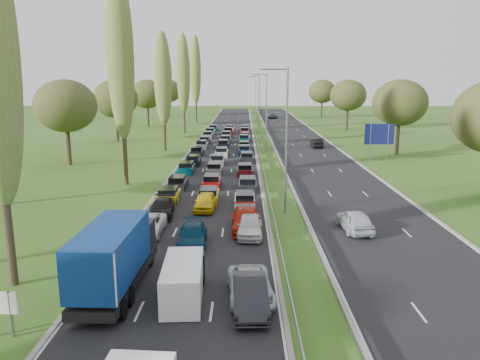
{
  "coord_description": "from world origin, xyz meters",
  "views": [
    {
      "loc": [
        1.06,
        5.27,
        10.96
      ],
      "look_at": [
        0.68,
        49.46,
        1.5
      ],
      "focal_mm": 35.0,
      "sensor_mm": 36.0,
      "label": 1
    }
  ],
  "objects": [
    {
      "name": "central_reservation",
      "position": [
        4.5,
        82.5,
        0.55
      ],
      "size": [
        2.36,
        215.0,
        0.32
      ],
      "color": "gray",
      "rests_on": "ground"
    },
    {
      "name": "traffic_queue_fill",
      "position": [
        -2.29,
        77.28,
        0.44
      ],
      "size": [
        9.13,
        67.17,
        0.8
      ],
      "color": "#BF990C",
      "rests_on": "ground"
    },
    {
      "name": "near_car_7",
      "position": [
        -2.41,
        35.23,
        0.71
      ],
      "size": [
        2.15,
        4.82,
        1.37
      ],
      "primitive_type": "imported",
      "rotation": [
        0.0,
        0.0,
        0.05
      ],
      "color": "#042B46",
      "rests_on": "near_carriageway"
    },
    {
      "name": "woodland_left",
      "position": [
        -22.0,
        62.63,
        7.68
      ],
      "size": [
        8.0,
        166.0,
        11.1
      ],
      "color": "#2D2116",
      "rests_on": "ground"
    },
    {
      "name": "far_car_0",
      "position": [
        9.28,
        38.5,
        0.81
      ],
      "size": [
        2.24,
        4.79,
        1.59
      ],
      "primitive_type": "imported",
      "rotation": [
        0.0,
        0.0,
        3.22
      ],
      "color": "silver",
      "rests_on": "far_carriageway"
    },
    {
      "name": "near_car_12",
      "position": [
        1.49,
        37.31,
        0.78
      ],
      "size": [
        1.89,
        4.49,
        1.51
      ],
      "primitive_type": "imported",
      "rotation": [
        0.0,
        0.0,
        -0.02
      ],
      "color": "silver",
      "rests_on": "near_carriageway"
    },
    {
      "name": "blue_lorry",
      "position": [
        -5.66,
        28.33,
        1.95
      ],
      "size": [
        2.47,
        8.89,
        3.75
      ],
      "rotation": [
        0.0,
        0.0,
        -0.03
      ],
      "color": "black",
      "rests_on": "near_carriageway"
    },
    {
      "name": "direction_sign",
      "position": [
        19.4,
        68.55,
        3.57
      ],
      "size": [
        4.0,
        0.16,
        5.2
      ],
      "color": "gray",
      "rests_on": "ground"
    },
    {
      "name": "near_car_8",
      "position": [
        -2.23,
        44.13,
        0.75
      ],
      "size": [
        1.96,
        4.37,
        1.46
      ],
      "primitive_type": "imported",
      "rotation": [
        0.0,
        0.0,
        -0.06
      ],
      "color": "gold",
      "rests_on": "near_carriageway"
    },
    {
      "name": "near_carriageway",
      "position": [
        -2.25,
        82.5,
        0.0
      ],
      "size": [
        10.5,
        215.0,
        0.04
      ],
      "primitive_type": "cube",
      "color": "black",
      "rests_on": "ground"
    },
    {
      "name": "near_car_3",
      "position": [
        -5.68,
        42.24,
        0.7
      ],
      "size": [
        2.28,
        4.8,
        1.35
      ],
      "primitive_type": "imported",
      "rotation": [
        0.0,
        0.0,
        0.08
      ],
      "color": "black",
      "rests_on": "near_carriageway"
    },
    {
      "name": "ground",
      "position": [
        4.5,
        80.0,
        0.0
      ],
      "size": [
        260.0,
        260.0,
        0.0
      ],
      "primitive_type": "plane",
      "color": "#35551A",
      "rests_on": "ground"
    },
    {
      "name": "lamp_columns",
      "position": [
        4.5,
        78.0,
        6.0
      ],
      "size": [
        0.18,
        140.18,
        12.0
      ],
      "color": "gray",
      "rests_on": "ground"
    },
    {
      "name": "poplar_row",
      "position": [
        -11.5,
        68.17,
        12.39
      ],
      "size": [
        2.8,
        127.8,
        22.44
      ],
      "color": "#2D2116",
      "rests_on": "ground"
    },
    {
      "name": "far_car_2",
      "position": [
        9.26,
        143.26,
        0.81
      ],
      "size": [
        2.82,
        5.75,
        1.57
      ],
      "primitive_type": "imported",
      "rotation": [
        0.0,
        0.0,
        3.18
      ],
      "color": "slate",
      "rests_on": "far_carriageway"
    },
    {
      "name": "info_sign",
      "position": [
        -9.4,
        23.7,
        1.37
      ],
      "size": [
        1.5,
        0.17,
        2.1
      ],
      "color": "gray",
      "rests_on": "ground"
    },
    {
      "name": "white_van_rear",
      "position": [
        -2.02,
        27.5,
        1.01
      ],
      "size": [
        1.91,
        4.87,
        1.96
      ],
      "rotation": [
        0.0,
        0.0,
        0.05
      ],
      "color": "white",
      "rests_on": "near_carriageway"
    },
    {
      "name": "near_car_9",
      "position": [
        1.36,
        26.3,
        0.79
      ],
      "size": [
        1.84,
        4.73,
        1.53
      ],
      "primitive_type": "imported",
      "rotation": [
        0.0,
        0.0,
        0.05
      ],
      "color": "black",
      "rests_on": "near_carriageway"
    },
    {
      "name": "near_car_10",
      "position": [
        1.39,
        27.44,
        0.69
      ],
      "size": [
        2.59,
        4.95,
        1.33
      ],
      "primitive_type": "imported",
      "rotation": [
        0.0,
        0.0,
        0.08
      ],
      "color": "#AFB3B9",
      "rests_on": "near_carriageway"
    },
    {
      "name": "far_carriageway",
      "position": [
        11.25,
        82.5,
        0.0
      ],
      "size": [
        10.5,
        215.0,
        0.04
      ],
      "primitive_type": "cube",
      "color": "black",
      "rests_on": "ground"
    },
    {
      "name": "near_car_2",
      "position": [
        -5.96,
        37.5,
        0.71
      ],
      "size": [
        2.31,
        4.97,
        1.38
      ],
      "primitive_type": "imported",
      "rotation": [
        0.0,
        0.0,
        -0.0
      ],
      "color": "white",
      "rests_on": "near_carriageway"
    },
    {
      "name": "near_car_11",
      "position": [
        1.25,
        38.61,
        0.79
      ],
      "size": [
        2.26,
        5.34,
        1.54
      ],
      "primitive_type": "imported",
      "rotation": [
        0.0,
        0.0,
        0.02
      ],
      "color": "#B21D0A",
      "rests_on": "near_carriageway"
    },
    {
      "name": "far_car_1",
      "position": [
        13.14,
        82.63,
        0.76
      ],
      "size": [
        1.66,
        4.53,
        1.48
      ],
      "primitive_type": "imported",
      "rotation": [
        0.0,
        0.0,
        3.16
      ],
      "color": "black",
      "rests_on": "far_carriageway"
    },
    {
      "name": "woodland_right",
      "position": [
        24.0,
        66.67,
        7.68
      ],
      "size": [
        8.0,
        153.0,
        11.1
      ],
      "color": "#2D2116",
      "rests_on": "ground"
    }
  ]
}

